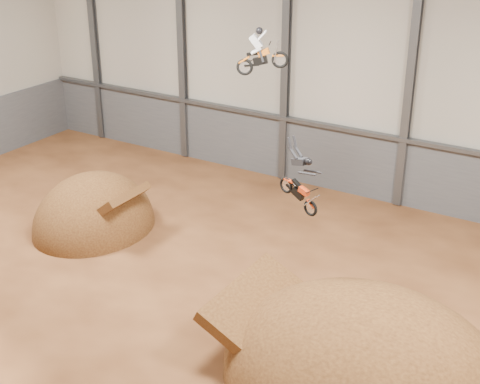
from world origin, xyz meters
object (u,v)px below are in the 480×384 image
takeoff_ramp (95,228)px  landing_ramp (363,378)px  fmx_rider_b (297,175)px  fmx_rider_a (264,48)px

takeoff_ramp → landing_ramp: 15.45m
landing_ramp → fmx_rider_b: bearing=151.8°
landing_ramp → fmx_rider_a: 12.88m
fmx_rider_a → landing_ramp: bearing=-62.3°
fmx_rider_a → fmx_rider_b: size_ratio=0.85×
landing_ramp → fmx_rider_b: fmx_rider_b is taller
takeoff_ramp → fmx_rider_b: (11.37, -1.57, 5.75)m
fmx_rider_a → fmx_rider_b: (3.45, -3.76, -3.32)m
takeoff_ramp → landing_ramp: (15.04, -3.54, 0.00)m
takeoff_ramp → landing_ramp: landing_ramp is taller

